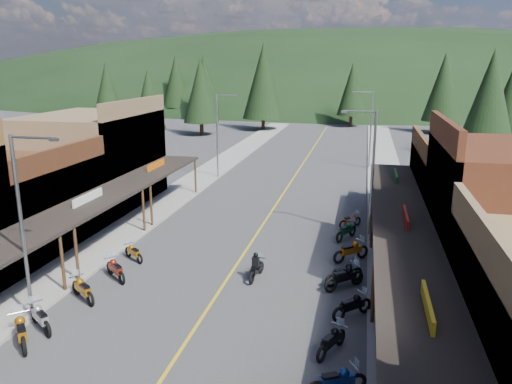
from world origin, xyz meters
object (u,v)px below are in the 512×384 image
Objects in this scene: bike_west_6 at (83,288)px; bike_east_9 at (351,250)px; pine_1 at (204,82)px; pine_2 at (263,81)px; rider_on_bike at (256,268)px; bike_east_7 at (344,276)px; bike_east_5 at (331,340)px; bike_east_11 at (350,220)px; pine_7 at (176,81)px; bike_west_4 at (21,330)px; pine_0 at (107,87)px; pine_9 at (511,100)px; bike_west_8 at (134,252)px; pine_10 at (201,90)px; shop_west_3 at (94,160)px; streetlight_1 at (219,132)px; bike_east_4 at (337,380)px; shop_east_3 at (474,191)px; bike_west_5 at (40,316)px; pine_3 at (352,89)px; bike_west_7 at (115,268)px; pedestrian_east_b at (379,198)px; pine_11 at (490,96)px; bike_east_6 at (352,305)px; streetlight_2 at (371,168)px; streetlight_0 at (24,221)px; pedestrian_east_a at (385,273)px; pine_8 at (149,100)px; bike_east_8 at (344,272)px; bike_east_10 at (346,230)px; streetlight_3 at (370,126)px; pine_4 at (443,87)px.

bike_east_9 is at bearing -22.12° from bike_west_6.
pine_1 is 18.45m from pine_2.
bike_east_7 is at bearing 4.27° from rider_on_bike.
bike_east_5 is 15.50m from bike_east_11.
pine_7 reaches higher than bike_east_9.
pine_7 is 5.38× the size of bike_west_4.
pine_7 reaches higher than pine_0.
pine_9 reaches higher than bike_west_8.
shop_west_3 is at bearing -83.78° from pine_10.
streetlight_1 is 33.26m from bike_east_4.
bike_west_5 is at bearing -137.86° from shop_east_3.
pine_3 reaches higher than bike_west_7.
pine_9 is 5.62× the size of pedestrian_east_b.
bike_east_9 is at bearing -73.53° from pine_2.
bike_east_5 is 5.82m from bike_east_7.
shop_west_3 is 19.11m from rider_on_bike.
pine_11 is 5.72× the size of bike_west_5.
shop_west_3 is 5.14× the size of bike_east_6.
streetlight_2 reaches higher than bike_east_4.
shop_east_3 is 6.49m from pedestrian_east_b.
pine_2 is (14.00, -12.00, 0.75)m from pine_1.
bike_east_6 is at bearing -35.21° from shop_west_3.
pine_7 is at bearing 105.72° from shop_west_3.
pedestrian_east_a is at bearing 21.46° from streetlight_0.
pine_8 is 4.53× the size of bike_east_8.
bike_east_8 is (19.64, -10.87, -2.89)m from shop_west_3.
bike_west_5 is at bearing -72.66° from pine_7.
bike_east_10 is (-18.31, -37.90, -5.75)m from pine_9.
bike_east_5 is at bearing -95.28° from streetlight_2.
bike_west_6 reaches higher than bike_west_5.
streetlight_2 is 58.11m from pine_3.
shop_west_3 is at bearing -141.58° from bike_east_11.
pine_7 is at bearing 130.26° from streetlight_3.
pine_9 is 4.65× the size of bike_west_4.
bike_west_6 is at bearing -138.40° from bike_east_4.
bike_west_7 is at bearing -142.80° from streetlight_2.
bike_east_11 is at bearing 137.75° from bike_east_7.
bike_east_10 is at bearing -103.10° from pine_4.
streetlight_0 is 3.99m from bike_west_5.
pine_11 is at bearing -21.80° from pine_0.
pine_3 reaches higher than bike_east_6.
pine_4 is 67.39m from bike_east_5.
bike_west_7 is 15.87m from bike_east_11.
pedestrian_east_b reaches higher than pedestrian_east_a.
pine_4 reaches higher than pine_8.
bike_west_8 is (0.40, 8.95, -0.14)m from bike_west_4.
pine_2 is at bearing 159.08° from pine_9.
pine_7 reaches higher than pine_11.
rider_on_bike is (-5.51, -29.87, -3.85)m from streetlight_3.
pine_9 reaches higher than streetlight_3.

